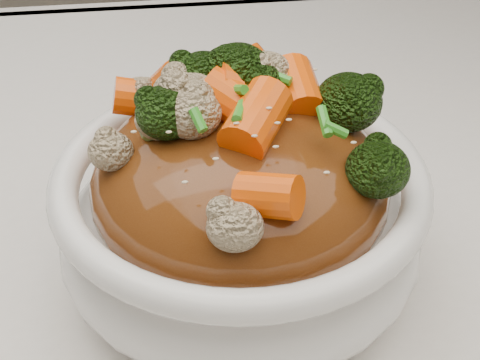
{
  "coord_description": "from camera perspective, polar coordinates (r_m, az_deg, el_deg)",
  "views": [
    {
      "loc": [
        0.0,
        -0.3,
        1.05
      ],
      "look_at": [
        0.04,
        0.01,
        0.82
      ],
      "focal_mm": 55.0,
      "sensor_mm": 36.0,
      "label": 1
    }
  ],
  "objects": [
    {
      "name": "scallions",
      "position": [
        0.35,
        0.0,
        7.15
      ],
      "size": [
        0.15,
        0.15,
        0.02
      ],
      "primitive_type": null,
      "rotation": [
        0.0,
        0.0,
        0.34
      ],
      "color": "#309121",
      "rests_on": "sauce_base"
    },
    {
      "name": "carrots",
      "position": [
        0.36,
        0.0,
        7.02
      ],
      "size": [
        0.2,
        0.2,
        0.05
      ],
      "primitive_type": null,
      "rotation": [
        0.0,
        0.0,
        0.34
      ],
      "color": "#FF5908",
      "rests_on": "sauce_base"
    },
    {
      "name": "tablecloth",
      "position": [
        0.44,
        -5.26,
        -10.31
      ],
      "size": [
        1.2,
        0.8,
        0.04
      ],
      "primitive_type": "cube",
      "color": "white",
      "rests_on": "dining_table"
    },
    {
      "name": "sesame_seeds",
      "position": [
        0.35,
        0.0,
        7.15
      ],
      "size": [
        0.18,
        0.18,
        0.01
      ],
      "primitive_type": null,
      "rotation": [
        0.0,
        0.0,
        0.34
      ],
      "color": "beige",
      "rests_on": "sauce_base"
    },
    {
      "name": "sauce_base",
      "position": [
        0.39,
        0.0,
        -0.33
      ],
      "size": [
        0.2,
        0.2,
        0.09
      ],
      "primitive_type": "ellipsoid",
      "rotation": [
        0.0,
        0.0,
        0.34
      ],
      "color": "#5F2E10",
      "rests_on": "bowl"
    },
    {
      "name": "bowl",
      "position": [
        0.4,
        0.0,
        -3.38
      ],
      "size": [
        0.25,
        0.25,
        0.08
      ],
      "primitive_type": null,
      "rotation": [
        0.0,
        0.0,
        0.34
      ],
      "color": "white",
      "rests_on": "tablecloth"
    },
    {
      "name": "broccoli",
      "position": [
        0.36,
        0.0,
        6.9
      ],
      "size": [
        0.2,
        0.2,
        0.04
      ],
      "primitive_type": null,
      "rotation": [
        0.0,
        0.0,
        0.34
      ],
      "color": "black",
      "rests_on": "sauce_base"
    },
    {
      "name": "cauliflower",
      "position": [
        0.36,
        0.0,
        6.64
      ],
      "size": [
        0.2,
        0.2,
        0.03
      ],
      "primitive_type": null,
      "rotation": [
        0.0,
        0.0,
        0.34
      ],
      "color": "tan",
      "rests_on": "sauce_base"
    }
  ]
}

